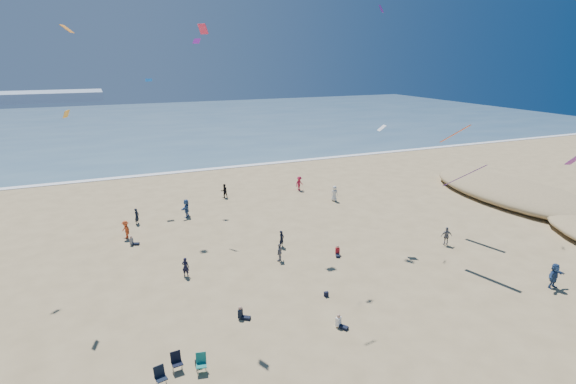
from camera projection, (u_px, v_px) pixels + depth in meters
name	position (u px, v px, depth m)	size (l,w,h in m)	color
ocean	(135.00, 125.00, 105.42)	(220.00, 100.00, 0.06)	#476B84
surf_line	(169.00, 173.00, 61.40)	(220.00, 1.20, 0.08)	white
standing_flyers	(273.00, 238.00, 37.25)	(29.51, 33.89, 1.93)	silver
seated_group	(281.00, 294.00, 29.41)	(16.00, 26.66, 0.84)	white
chair_cluster	(180.00, 368.00, 22.27)	(2.71, 1.48, 1.00)	black
black_backpack	(198.00, 363.00, 23.07)	(0.30, 0.22, 0.38)	black
navy_bag	(326.00, 294.00, 29.83)	(0.28, 0.18, 0.34)	black
kites_aloft	(364.00, 62.00, 32.95)	(49.50, 42.49, 29.62)	#821A91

